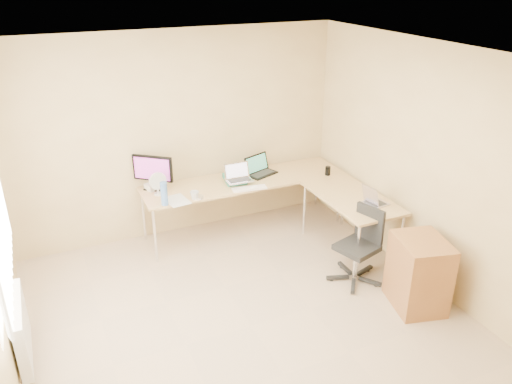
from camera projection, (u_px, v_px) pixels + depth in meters
name	position (u px, v px, depth m)	size (l,w,h in m)	color
floor	(251.00, 326.00, 5.03)	(4.50, 4.50, 0.00)	tan
ceiling	(250.00, 59.00, 3.96)	(4.50, 4.50, 0.00)	white
wall_back	(178.00, 136.00, 6.36)	(4.50, 4.50, 0.00)	#D2B982
wall_front	(426.00, 383.00, 2.63)	(4.50, 4.50, 0.00)	#D2B982
wall_right	(435.00, 171.00, 5.28)	(4.50, 4.50, 0.00)	#D2B982
desk_main	(245.00, 205.00, 6.69)	(2.65, 0.70, 0.73)	tan
desk_return	(350.00, 223.00, 6.22)	(0.70, 1.30, 0.73)	tan
monitor	(153.00, 172.00, 6.19)	(0.51, 0.16, 0.44)	black
book_stack	(235.00, 179.00, 6.50)	(0.25, 0.34, 0.06)	#27806C
laptop_center	(239.00, 173.00, 6.33)	(0.32, 0.25, 0.21)	silver
laptop_black	(262.00, 165.00, 6.66)	(0.39, 0.29, 0.25)	black
keyboard	(249.00, 188.00, 6.26)	(0.43, 0.12, 0.02)	white
mouse	(254.00, 187.00, 6.28)	(0.09, 0.06, 0.03)	white
mug	(195.00, 195.00, 5.98)	(0.11, 0.11, 0.10)	silver
cd_stack	(199.00, 197.00, 6.02)	(0.12, 0.12, 0.03)	silver
water_bottle	(164.00, 194.00, 5.81)	(0.08, 0.08, 0.28)	#4873B5
papers	(177.00, 200.00, 5.97)	(0.23, 0.33, 0.01)	silver
white_box	(154.00, 186.00, 6.27)	(0.20, 0.15, 0.07)	silver
desk_fan	(157.00, 184.00, 6.07)	(0.21, 0.21, 0.27)	silver
black_cup	(328.00, 171.00, 6.67)	(0.07, 0.07, 0.12)	black
laptop_return	(376.00, 196.00, 5.85)	(0.24, 0.30, 0.20)	silver
office_chair	(357.00, 241.00, 5.57)	(0.52, 0.52, 0.86)	black
cabinet	(418.00, 275.00, 5.20)	(0.47, 0.58, 0.81)	#A47627
radiator	(21.00, 329.00, 4.46)	(0.09, 0.80, 0.55)	white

